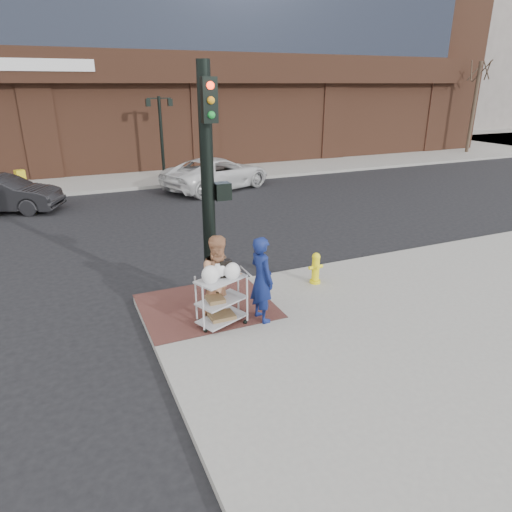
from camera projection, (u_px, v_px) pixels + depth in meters
name	position (u px, v px, depth m)	size (l,w,h in m)	color
ground	(247.00, 325.00, 9.54)	(220.00, 220.00, 0.00)	black
sidewalk_far	(238.00, 138.00, 41.61)	(65.00, 36.00, 0.15)	gray
brick_curb_ramp	(206.00, 306.00, 10.03)	(2.80, 2.40, 0.01)	#542B27
filler_block	(434.00, 45.00, 53.97)	(14.00, 20.00, 18.00)	slate
bare_tree_a	(481.00, 59.00, 30.50)	(1.80, 1.80, 7.20)	#382B21
lamp_post	(161.00, 128.00, 23.05)	(1.32, 0.22, 4.00)	black
traffic_signal_pole	(209.00, 186.00, 9.02)	(0.61, 0.51, 5.00)	black
woman_blue	(262.00, 279.00, 9.16)	(0.65, 0.43, 1.80)	navy
pedestrian_tan	(221.00, 280.00, 9.07)	(0.89, 0.70, 1.84)	#B47A55
sedan_dark	(2.00, 194.00, 17.71)	(1.51, 4.33, 1.43)	black
minivan_white	(217.00, 173.00, 21.57)	(2.49, 5.39, 1.50)	silver
utility_cart	(221.00, 296.00, 9.08)	(1.11, 0.87, 1.36)	#AEAFB4
fire_hydrant	(316.00, 268.00, 11.05)	(0.37, 0.26, 0.78)	yellow
newsbox_yellow	(21.00, 180.00, 20.75)	(0.39, 0.35, 0.92)	yellow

